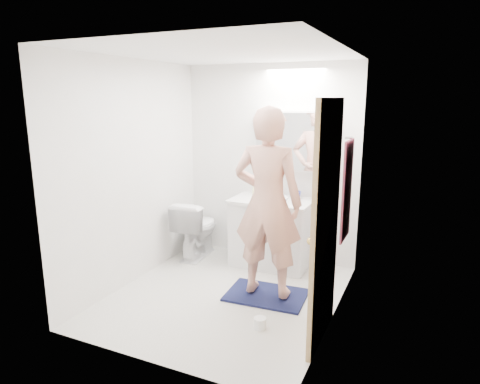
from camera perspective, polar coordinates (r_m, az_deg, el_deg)
The scene contains 23 objects.
floor at distance 4.47m, azimuth -1.97°, elevation -13.83°, with size 2.50×2.50×0.00m, color silver.
ceiling at distance 4.02m, azimuth -2.24°, elevation 18.43°, with size 2.50×2.50×0.00m, color white.
wall_back at distance 5.21m, azimuth 4.06°, elevation 3.87°, with size 2.50×2.50×0.00m, color white.
wall_front at distance 3.04m, azimuth -12.65°, elevation -2.83°, with size 2.50×2.50×0.00m, color white.
wall_left at distance 4.67m, azimuth -14.28°, elevation 2.47°, with size 2.50×2.50×0.00m, color white.
wall_right at distance 3.73m, azimuth 13.21°, elevation 0.00°, with size 2.50×2.50×0.00m, color white.
vanity_cabinet at distance 5.10m, azimuth 4.24°, elevation -5.72°, with size 0.90×0.55×0.78m, color silver.
countertop at distance 4.98m, azimuth 4.32°, elevation -1.24°, with size 0.95×0.58×0.04m, color white.
sink_basin at distance 5.00m, azimuth 4.44°, elevation -0.78°, with size 0.36×0.36×0.03m, color white.
faucet at distance 5.16m, azimuth 5.18°, elevation 0.37°, with size 0.02×0.02×0.16m, color silver.
medicine_cabinet at distance 5.01m, azimuth 7.05°, elevation 6.90°, with size 0.88×0.14×0.70m, color white.
mirror_panel at distance 4.93m, azimuth 6.78°, elevation 6.83°, with size 0.84×0.01×0.66m, color silver.
toilet at distance 5.40m, azimuth -5.92°, elevation -4.91°, with size 0.41×0.72×0.74m, color white.
bath_rug at distance 4.46m, azimuth 3.58°, elevation -13.79°, with size 0.80×0.55×0.02m, color #121839.
person at distance 4.12m, azimuth 3.77°, elevation -1.50°, with size 0.69×0.45×1.89m, color tan.
door at distance 3.45m, azimuth 11.55°, elevation -4.37°, with size 0.04×0.80×2.00m, color tan.
door_knob at distance 3.20m, azimuth 9.58°, elevation -6.61°, with size 0.06×0.06×0.06m, color gold.
towel at distance 4.29m, azimuth 14.32°, elevation 0.20°, with size 0.02×0.42×1.00m, color #111535.
towel_hook at distance 4.21m, azimuth 14.54°, elevation 7.15°, with size 0.02×0.02×0.07m, color silver.
soap_bottle_a at distance 5.19m, azimuth 2.08°, elevation 0.71°, with size 0.08×0.08×0.20m, color #F0E79B.
soap_bottle_b at distance 5.18m, azimuth 3.27°, elevation 0.49°, with size 0.07×0.08×0.17m, color #618ED1.
toothbrush_cup at distance 5.03m, azimuth 7.75°, elevation -0.40°, with size 0.10×0.10×0.09m, color #3D48B7.
toilet_paper_roll at distance 3.89m, azimuth 2.73°, elevation -17.36°, with size 0.11×0.11×0.10m, color white.
Camera 1 is at (1.79, -3.58, 2.00)m, focal length 31.41 mm.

